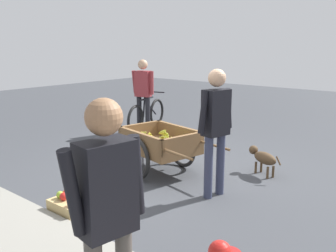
{
  "coord_description": "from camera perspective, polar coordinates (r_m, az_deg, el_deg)",
  "views": [
    {
      "loc": [
        -3.31,
        4.2,
        1.96
      ],
      "look_at": [
        0.08,
        0.02,
        0.75
      ],
      "focal_mm": 39.46,
      "sensor_mm": 36.0,
      "label": 1
    }
  ],
  "objects": [
    {
      "name": "fruit_cart",
      "position": [
        5.64,
        -1.21,
        -3.04
      ],
      "size": [
        1.77,
        1.1,
        0.71
      ],
      "color": "brown",
      "rests_on": "ground"
    },
    {
      "name": "bicycle",
      "position": [
        8.48,
        -3.3,
        1.71
      ],
      "size": [
        0.55,
        1.63,
        0.85
      ],
      "color": "black",
      "rests_on": "ground"
    },
    {
      "name": "ground_plane",
      "position": [
        5.7,
        0.82,
        -7.46
      ],
      "size": [
        24.0,
        24.0,
        0.0
      ],
      "primitive_type": "plane",
      "color": "#3D3F44"
    },
    {
      "name": "dog",
      "position": [
        5.79,
        14.5,
        -4.73
      ],
      "size": [
        0.63,
        0.35,
        0.4
      ],
      "color": "#4C3823",
      "rests_on": "ground"
    },
    {
      "name": "apple_crate",
      "position": [
        4.45,
        -14.92,
        -12.11
      ],
      "size": [
        0.44,
        0.32,
        0.31
      ],
      "color": "tan",
      "rests_on": "ground"
    },
    {
      "name": "vendor_person",
      "position": [
        4.68,
        7.38,
        0.67
      ],
      "size": [
        0.27,
        0.6,
        1.65
      ],
      "color": "#333851",
      "rests_on": "ground"
    },
    {
      "name": "cyclist_person",
      "position": [
        8.25,
        -3.86,
        5.73
      ],
      "size": [
        0.51,
        0.27,
        1.62
      ],
      "color": "black",
      "rests_on": "ground"
    },
    {
      "name": "bystander_person",
      "position": [
        2.31,
        -9.37,
        -12.12
      ],
      "size": [
        0.25,
        0.57,
        1.66
      ],
      "color": "#4C4742",
      "rests_on": "ground"
    }
  ]
}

